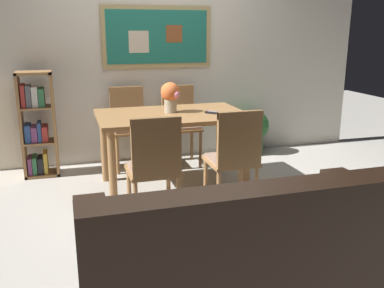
{
  "coord_description": "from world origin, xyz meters",
  "views": [
    {
      "loc": [
        -1.07,
        -3.43,
        1.54
      ],
      "look_at": [
        -0.13,
        -0.29,
        0.65
      ],
      "focal_mm": 39.69,
      "sensor_mm": 36.0,
      "label": 1
    }
  ],
  "objects_px": {
    "potted_ivy": "(254,129)",
    "flower_vase": "(171,95)",
    "dining_chair_near_left": "(154,162)",
    "tv_remote": "(213,113)",
    "dining_chair_near_right": "(235,153)",
    "bookshelf": "(37,127)",
    "leather_couch": "(248,261)",
    "dining_chair_far_right": "(180,118)",
    "dining_table": "(172,123)",
    "dining_chair_far_left": "(128,121)"
  },
  "relations": [
    {
      "from": "dining_chair_far_left",
      "to": "dining_chair_near_right",
      "type": "bearing_deg",
      "value": -67.01
    },
    {
      "from": "leather_couch",
      "to": "potted_ivy",
      "type": "distance_m",
      "value": 3.18
    },
    {
      "from": "dining_chair_far_right",
      "to": "dining_chair_near_right",
      "type": "xyz_separation_m",
      "value": [
        0.07,
        -1.51,
        0.0
      ]
    },
    {
      "from": "tv_remote",
      "to": "dining_chair_near_left",
      "type": "bearing_deg",
      "value": -137.01
    },
    {
      "from": "dining_chair_far_left",
      "to": "dining_chair_near_right",
      "type": "relative_size",
      "value": 1.0
    },
    {
      "from": "dining_table",
      "to": "dining_chair_near_right",
      "type": "xyz_separation_m",
      "value": [
        0.35,
        -0.75,
        -0.12
      ]
    },
    {
      "from": "dining_chair_near_right",
      "to": "bookshelf",
      "type": "bearing_deg",
      "value": 137.09
    },
    {
      "from": "bookshelf",
      "to": "potted_ivy",
      "type": "bearing_deg",
      "value": 2.04
    },
    {
      "from": "dining_chair_near_right",
      "to": "leather_couch",
      "type": "bearing_deg",
      "value": -108.88
    },
    {
      "from": "dining_chair_far_left",
      "to": "dining_chair_far_right",
      "type": "bearing_deg",
      "value": -4.07
    },
    {
      "from": "potted_ivy",
      "to": "dining_chair_far_left",
      "type": "bearing_deg",
      "value": -177.85
    },
    {
      "from": "dining_chair_far_right",
      "to": "dining_chair_near_left",
      "type": "height_order",
      "value": "same"
    },
    {
      "from": "dining_table",
      "to": "bookshelf",
      "type": "xyz_separation_m",
      "value": [
        -1.29,
        0.77,
        -0.11
      ]
    },
    {
      "from": "dining_chair_far_left",
      "to": "bookshelf",
      "type": "xyz_separation_m",
      "value": [
        -0.98,
        -0.03,
        0.0
      ]
    },
    {
      "from": "dining_table",
      "to": "tv_remote",
      "type": "distance_m",
      "value": 0.41
    },
    {
      "from": "dining_chair_far_right",
      "to": "flower_vase",
      "type": "height_order",
      "value": "flower_vase"
    },
    {
      "from": "dining_chair_near_left",
      "to": "leather_couch",
      "type": "height_order",
      "value": "dining_chair_near_left"
    },
    {
      "from": "flower_vase",
      "to": "dining_chair_near_left",
      "type": "bearing_deg",
      "value": -112.25
    },
    {
      "from": "dining_chair_near_right",
      "to": "tv_remote",
      "type": "xyz_separation_m",
      "value": [
        0.02,
        0.62,
        0.23
      ]
    },
    {
      "from": "tv_remote",
      "to": "leather_couch",
      "type": "bearing_deg",
      "value": -103.62
    },
    {
      "from": "dining_chair_near_left",
      "to": "potted_ivy",
      "type": "relative_size",
      "value": 1.6
    },
    {
      "from": "bookshelf",
      "to": "tv_remote",
      "type": "relative_size",
      "value": 7.79
    },
    {
      "from": "dining_chair_near_right",
      "to": "bookshelf",
      "type": "height_order",
      "value": "bookshelf"
    },
    {
      "from": "dining_table",
      "to": "leather_couch",
      "type": "relative_size",
      "value": 0.79
    },
    {
      "from": "potted_ivy",
      "to": "flower_vase",
      "type": "bearing_deg",
      "value": -147.59
    },
    {
      "from": "dining_chair_near_left",
      "to": "tv_remote",
      "type": "bearing_deg",
      "value": 42.99
    },
    {
      "from": "dining_table",
      "to": "leather_couch",
      "type": "height_order",
      "value": "leather_couch"
    },
    {
      "from": "dining_chair_far_left",
      "to": "bookshelf",
      "type": "height_order",
      "value": "bookshelf"
    },
    {
      "from": "dining_chair_near_right",
      "to": "dining_table",
      "type": "bearing_deg",
      "value": 114.87
    },
    {
      "from": "dining_chair_far_left",
      "to": "dining_chair_near_left",
      "type": "height_order",
      "value": "same"
    },
    {
      "from": "dining_chair_far_right",
      "to": "dining_chair_near_right",
      "type": "bearing_deg",
      "value": -87.53
    },
    {
      "from": "dining_chair_near_right",
      "to": "flower_vase",
      "type": "height_order",
      "value": "flower_vase"
    },
    {
      "from": "dining_chair_far_left",
      "to": "flower_vase",
      "type": "relative_size",
      "value": 3.1
    },
    {
      "from": "dining_chair_far_left",
      "to": "dining_chair_near_right",
      "type": "distance_m",
      "value": 1.69
    },
    {
      "from": "dining_chair_near_left",
      "to": "leather_couch",
      "type": "distance_m",
      "value": 1.26
    },
    {
      "from": "dining_table",
      "to": "dining_chair_far_right",
      "type": "height_order",
      "value": "dining_chair_far_right"
    },
    {
      "from": "dining_chair_near_right",
      "to": "dining_chair_far_left",
      "type": "bearing_deg",
      "value": 112.99
    },
    {
      "from": "dining_chair_near_right",
      "to": "flower_vase",
      "type": "bearing_deg",
      "value": 113.39
    },
    {
      "from": "dining_chair_near_right",
      "to": "dining_chair_near_left",
      "type": "relative_size",
      "value": 1.0
    },
    {
      "from": "dining_chair_near_left",
      "to": "bookshelf",
      "type": "bearing_deg",
      "value": 120.86
    },
    {
      "from": "bookshelf",
      "to": "leather_couch",
      "type": "bearing_deg",
      "value": -66.58
    },
    {
      "from": "dining_chair_far_right",
      "to": "flower_vase",
      "type": "xyz_separation_m",
      "value": [
        -0.28,
        -0.71,
        0.39
      ]
    },
    {
      "from": "dining_chair_far_left",
      "to": "dining_chair_near_right",
      "type": "height_order",
      "value": "same"
    },
    {
      "from": "potted_ivy",
      "to": "leather_couch",
      "type": "bearing_deg",
      "value": -115.36
    },
    {
      "from": "dining_chair_far_right",
      "to": "dining_chair_near_right",
      "type": "height_order",
      "value": "same"
    },
    {
      "from": "leather_couch",
      "to": "potted_ivy",
      "type": "relative_size",
      "value": 3.17
    },
    {
      "from": "tv_remote",
      "to": "flower_vase",
      "type": "bearing_deg",
      "value": 153.72
    },
    {
      "from": "potted_ivy",
      "to": "dining_chair_far_right",
      "type": "bearing_deg",
      "value": -174.16
    },
    {
      "from": "dining_chair_far_left",
      "to": "potted_ivy",
      "type": "distance_m",
      "value": 1.6
    },
    {
      "from": "dining_chair_near_right",
      "to": "leather_couch",
      "type": "xyz_separation_m",
      "value": [
        -0.43,
        -1.26,
        -0.23
      ]
    }
  ]
}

